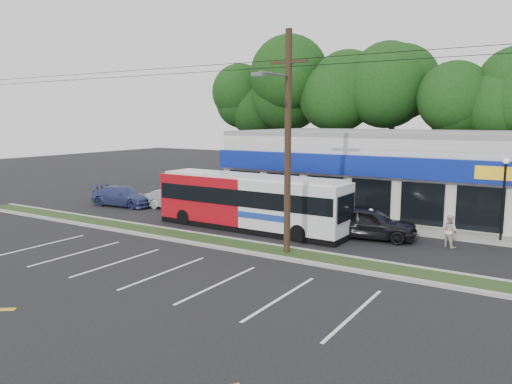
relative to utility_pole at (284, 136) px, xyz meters
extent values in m
plane|color=black|center=(-2.83, -0.93, -5.41)|extent=(120.00, 120.00, 0.00)
cube|color=#253C18|center=(-2.83, 0.07, -5.35)|extent=(40.00, 1.60, 0.12)
cube|color=#9E9E93|center=(-2.83, -0.78, -5.34)|extent=(40.00, 0.25, 0.14)
cube|color=#9E9E93|center=(-2.83, 0.92, -5.34)|extent=(40.00, 0.25, 0.14)
cube|color=#9E9E93|center=(2.17, 8.07, -5.36)|extent=(32.00, 2.20, 0.10)
cube|color=silver|center=(2.67, 15.07, -2.91)|extent=(25.00, 12.00, 5.00)
cube|color=#102597|center=(2.67, 8.82, -2.01)|extent=(25.00, 0.50, 1.20)
cube|color=black|center=(2.67, 9.01, -4.01)|extent=(24.00, 0.12, 2.40)
cube|color=gray|center=(2.67, 15.07, -0.26)|extent=(25.00, 12.00, 0.30)
cylinder|color=black|center=(0.17, 0.07, -0.41)|extent=(0.30, 0.30, 10.00)
cube|color=black|center=(0.17, 0.07, 3.19)|extent=(1.80, 0.12, 0.12)
cylinder|color=#59595E|center=(0.17, -1.13, 2.59)|extent=(0.10, 2.40, 0.10)
cube|color=#59595E|center=(0.17, -2.43, 2.49)|extent=(0.50, 0.25, 0.15)
cylinder|color=black|center=(-2.83, 0.07, 3.29)|extent=(50.00, 0.02, 0.02)
cylinder|color=black|center=(-2.83, 0.07, 2.99)|extent=(50.00, 0.02, 0.02)
cylinder|color=black|center=(8.17, 7.87, -3.41)|extent=(0.12, 0.12, 4.00)
sphere|color=silver|center=(8.17, 7.87, -1.31)|extent=(0.30, 0.30, 0.30)
cylinder|color=black|center=(-18.83, 25.07, -2.55)|extent=(0.56, 0.56, 5.72)
sphere|color=black|center=(-18.83, 25.07, 3.04)|extent=(6.76, 6.76, 6.76)
cylinder|color=black|center=(-13.83, 25.07, -2.55)|extent=(0.56, 0.56, 5.72)
sphere|color=black|center=(-13.83, 25.07, 3.04)|extent=(6.76, 6.76, 6.76)
cylinder|color=black|center=(-8.83, 25.07, -2.55)|extent=(0.56, 0.56, 5.72)
sphere|color=black|center=(-8.83, 25.07, 3.04)|extent=(6.76, 6.76, 6.76)
cylinder|color=black|center=(-3.83, 25.07, -2.55)|extent=(0.56, 0.56, 5.72)
sphere|color=black|center=(-3.83, 25.07, 3.04)|extent=(6.76, 6.76, 6.76)
cylinder|color=black|center=(1.17, 25.07, -2.55)|extent=(0.56, 0.56, 5.72)
sphere|color=black|center=(1.17, 25.07, 3.04)|extent=(6.76, 6.76, 6.76)
cylinder|color=black|center=(6.17, 25.07, -2.55)|extent=(0.56, 0.56, 5.72)
sphere|color=black|center=(6.17, 25.07, 3.04)|extent=(6.76, 6.76, 6.76)
cube|color=#A80C16|center=(-6.91, 3.63, -3.78)|extent=(5.72, 2.47, 2.60)
cube|color=white|center=(-1.23, 3.52, -3.78)|extent=(5.72, 2.47, 2.60)
cube|color=black|center=(-4.07, 3.57, -5.23)|extent=(11.39, 2.53, 0.33)
cube|color=black|center=(-4.07, 3.57, -3.47)|extent=(11.17, 2.63, 0.90)
cube|color=black|center=(1.63, 3.47, -3.62)|extent=(0.10, 2.01, 1.32)
cube|color=#193899|center=(-2.67, 2.35, -4.33)|extent=(2.84, 0.08, 0.33)
cube|color=white|center=(-4.07, 3.57, -2.43)|extent=(10.82, 2.33, 0.17)
cylinder|color=black|center=(-8.06, 2.59, -4.96)|extent=(0.91, 0.28, 0.91)
cylinder|color=black|center=(-8.02, 4.71, -4.96)|extent=(0.91, 0.28, 0.91)
cylinder|color=black|center=(-0.46, 2.44, -4.96)|extent=(0.91, 0.28, 0.91)
cylinder|color=black|center=(-0.42, 4.57, -4.96)|extent=(0.91, 0.28, 0.91)
imported|color=black|center=(2.25, 5.05, -4.58)|extent=(5.14, 2.77, 1.66)
imported|color=#A5A9AD|center=(-11.83, 6.07, -4.72)|extent=(4.29, 1.64, 1.40)
imported|color=navy|center=(-15.83, 5.11, -4.71)|extent=(5.03, 2.42, 1.41)
imported|color=silver|center=(2.33, 5.07, -4.62)|extent=(0.69, 0.64, 1.58)
imported|color=beige|center=(6.17, 5.44, -4.61)|extent=(0.97, 0.89, 1.61)
camera|label=1|loc=(10.77, -19.44, 0.79)|focal=35.00mm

